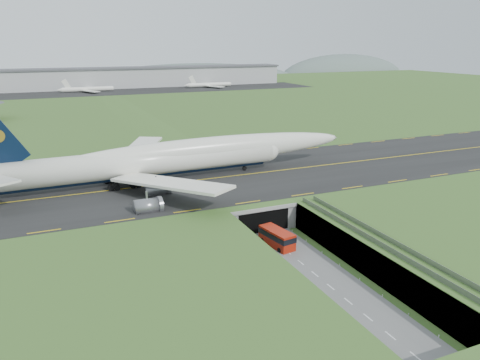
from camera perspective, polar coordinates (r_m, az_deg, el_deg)
name	(u,v)px	position (r m, az deg, el deg)	size (l,w,h in m)	color
ground	(281,247)	(96.86, 5.00, -8.17)	(900.00, 900.00, 0.00)	#3A5823
airfield_deck	(281,234)	(95.65, 5.04, -6.53)	(800.00, 800.00, 6.00)	gray
trench_road	(299,262)	(90.95, 7.26, -9.89)	(12.00, 75.00, 0.20)	slate
taxiway	(222,177)	(122.95, -2.18, 0.31)	(800.00, 44.00, 0.18)	black
tunnel_portal	(247,207)	(109.48, 0.92, -3.25)	(17.00, 22.30, 6.00)	gray
guideway	(389,251)	(86.29, 17.73, -8.26)	(3.00, 53.00, 7.05)	#A8A8A3
jumbo_jet	(170,159)	(120.88, -8.49, 2.61)	(100.84, 63.75, 21.09)	white
shuttle_tram	(277,238)	(96.42, 4.52, -7.03)	(4.67, 9.04, 3.49)	#A81D0B
cargo_terminal	(95,78)	(379.95, -17.21, 11.78)	(320.00, 67.00, 15.60)	#B2B2B2
distant_hills	(144,85)	(520.25, -11.58, 11.26)	(700.00, 91.00, 60.00)	#54655E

